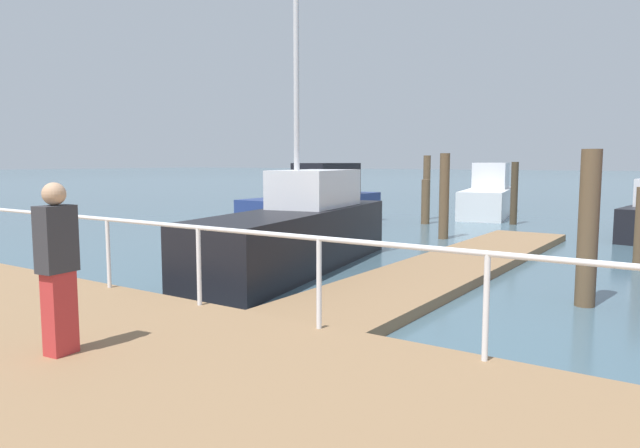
# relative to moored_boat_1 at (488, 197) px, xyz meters

# --- Properties ---
(ground_plane) EXTENTS (300.00, 300.00, 0.00)m
(ground_plane) POSITION_rel_moored_boat_1_xyz_m (-16.05, 7.20, -0.81)
(ground_plane) COLOR #476675
(floating_dock) EXTENTS (12.97, 2.00, 0.18)m
(floating_dock) POSITION_rel_moored_boat_1_xyz_m (-13.06, -3.46, -0.72)
(floating_dock) COLOR #93704C
(floating_dock) RESTS_ON ground_plane
(boardwalk_railing) EXTENTS (0.06, 25.31, 1.08)m
(boardwalk_railing) POSITION_rel_moored_boat_1_xyz_m (-19.20, -5.26, 0.44)
(boardwalk_railing) COLOR white
(boardwalk_railing) RESTS_ON boardwalk
(dock_piling_0) EXTENTS (0.29, 0.29, 2.55)m
(dock_piling_0) POSITION_rel_moored_boat_1_xyz_m (-2.99, 1.54, 0.46)
(dock_piling_0) COLOR brown
(dock_piling_0) RESTS_ON ground_plane
(dock_piling_1) EXTENTS (0.29, 0.29, 2.56)m
(dock_piling_1) POSITION_rel_moored_boat_1_xyz_m (-8.20, -1.32, 0.47)
(dock_piling_1) COLOR brown
(dock_piling_1) RESTS_ON ground_plane
(dock_piling_2) EXTENTS (0.31, 0.31, 1.65)m
(dock_piling_2) POSITION_rel_moored_boat_1_xyz_m (-4.62, 0.86, 0.01)
(dock_piling_2) COLOR brown
(dock_piling_2) RESTS_ON ground_plane
(dock_piling_3) EXTENTS (0.31, 0.31, 2.52)m
(dock_piling_3) POSITION_rel_moored_boat_1_xyz_m (-14.62, -6.36, 0.45)
(dock_piling_3) COLOR brown
(dock_piling_3) RESTS_ON ground_plane
(dock_piling_4) EXTENTS (0.26, 0.26, 2.30)m
(dock_piling_4) POSITION_rel_moored_boat_1_xyz_m (-2.95, -1.91, 0.34)
(dock_piling_4) COLOR #473826
(dock_piling_4) RESTS_ON ground_plane
(moored_boat_1) EXTENTS (6.10, 2.83, 2.26)m
(moored_boat_1) POSITION_rel_moored_boat_1_xyz_m (0.00, 0.00, 0.00)
(moored_boat_1) COLOR white
(moored_boat_1) RESTS_ON ground_plane
(moored_boat_4) EXTENTS (7.17, 2.90, 9.39)m
(moored_boat_4) POSITION_rel_moored_boat_1_xyz_m (-14.48, -0.57, 0.03)
(moored_boat_4) COLOR black
(moored_boat_4) RESTS_ON ground_plane
(moored_boat_5) EXTENTS (6.63, 1.73, 2.26)m
(moored_boat_5) POSITION_rel_moored_boat_1_xyz_m (-7.56, 3.68, 0.02)
(moored_boat_5) COLOR navy
(moored_boat_5) RESTS_ON ground_plane
(pedestrian_0) EXTENTS (0.38, 0.26, 1.72)m
(pedestrian_0) POSITION_rel_moored_boat_1_xyz_m (-21.38, -2.65, 0.48)
(pedestrian_0) COLOR #BF3333
(pedestrian_0) RESTS_ON boardwalk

